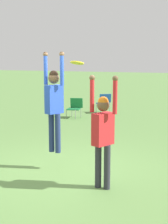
{
  "coord_description": "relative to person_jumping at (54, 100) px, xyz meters",
  "views": [
    {
      "loc": [
        3.53,
        -5.39,
        2.32
      ],
      "look_at": [
        0.46,
        0.1,
        1.3
      ],
      "focal_mm": 50.0,
      "sensor_mm": 36.0,
      "label": 1
    }
  ],
  "objects": [
    {
      "name": "camping_chair_2",
      "position": [
        -2.87,
        5.65,
        -1.06
      ],
      "size": [
        0.67,
        0.72,
        0.81
      ],
      "rotation": [
        0.0,
        0.0,
        3.49
      ],
      "color": "gray",
      "rests_on": "ground_plane"
    },
    {
      "name": "frisbee",
      "position": [
        0.62,
        -0.09,
        0.78
      ],
      "size": [
        0.27,
        0.27,
        0.08
      ],
      "color": "yellow"
    },
    {
      "name": "camping_chair_0",
      "position": [
        -2.35,
        7.38,
        -1.01
      ],
      "size": [
        0.75,
        0.83,
        0.85
      ],
      "rotation": [
        0.0,
        0.0,
        3.81
      ],
      "color": "gray",
      "rests_on": "ground_plane"
    },
    {
      "name": "person_jumping",
      "position": [
        0.0,
        0.0,
        0.0
      ],
      "size": [
        0.52,
        0.41,
        2.15
      ],
      "rotation": [
        0.0,
        0.0,
        1.25
      ],
      "color": "navy",
      "rests_on": "ground_plane"
    },
    {
      "name": "ground_plane",
      "position": [
        0.23,
        -0.03,
        -1.52
      ],
      "size": [
        120.0,
        120.0,
        0.0
      ],
      "primitive_type": "plane",
      "color": "#608C47"
    },
    {
      "name": "person_defending",
      "position": [
        1.38,
        -0.46,
        -0.41
      ],
      "size": [
        0.55,
        0.45,
        2.08
      ],
      "rotation": [
        0.0,
        0.0,
        -1.89
      ],
      "color": "#2D2D38",
      "rests_on": "ground_plane"
    }
  ]
}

